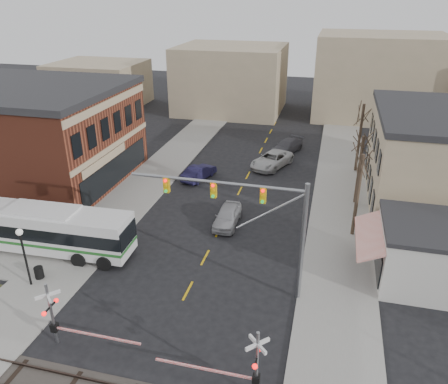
# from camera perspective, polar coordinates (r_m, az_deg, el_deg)

# --- Properties ---
(ground) EXTENTS (160.00, 160.00, 0.00)m
(ground) POSITION_cam_1_polar(r_m,az_deg,el_deg) (27.87, -6.10, -15.17)
(ground) COLOR black
(ground) RESTS_ON ground
(sidewalk_west) EXTENTS (5.00, 60.00, 0.12)m
(sidewalk_west) POSITION_cam_1_polar(r_m,az_deg,el_deg) (46.98, -8.79, 2.42)
(sidewalk_west) COLOR gray
(sidewalk_west) RESTS_ON ground
(sidewalk_east) EXTENTS (5.00, 60.00, 0.12)m
(sidewalk_east) POSITION_cam_1_polar(r_m,az_deg,el_deg) (43.65, 14.93, 0.01)
(sidewalk_east) COLOR gray
(sidewalk_east) RESTS_ON ground
(awning_shop) EXTENTS (9.74, 6.20, 4.30)m
(awning_shop) POSITION_cam_1_polar(r_m,az_deg,el_deg) (32.11, 26.76, -7.36)
(awning_shop) COLOR beige
(awning_shop) RESTS_ON ground
(tree_east_a) EXTENTS (0.28, 0.28, 6.75)m
(tree_east_a) POSITION_cam_1_polar(r_m,az_deg,el_deg) (35.01, 17.04, -0.46)
(tree_east_a) COLOR #382B21
(tree_east_a) RESTS_ON sidewalk_east
(tree_east_b) EXTENTS (0.28, 0.28, 6.30)m
(tree_east_b) POSITION_cam_1_polar(r_m,az_deg,el_deg) (40.63, 17.22, 2.76)
(tree_east_b) COLOR #382B21
(tree_east_b) RESTS_ON sidewalk_east
(tree_east_c) EXTENTS (0.28, 0.28, 7.20)m
(tree_east_c) POSITION_cam_1_polar(r_m,az_deg,el_deg) (48.04, 17.28, 6.73)
(tree_east_c) COLOR #382B21
(tree_east_c) RESTS_ON sidewalk_east
(transit_bus) EXTENTS (13.19, 3.30, 3.37)m
(transit_bus) POSITION_cam_1_polar(r_m,az_deg,el_deg) (34.77, -22.31, -4.46)
(transit_bus) COLOR silver
(transit_bus) RESTS_ON ground
(traffic_signal_mast) EXTENTS (10.89, 0.30, 8.00)m
(traffic_signal_mast) POSITION_cam_1_polar(r_m,az_deg,el_deg) (26.15, 4.07, -2.69)
(traffic_signal_mast) COLOR gray
(traffic_signal_mast) RESTS_ON ground
(rr_crossing_west) EXTENTS (5.60, 1.36, 4.00)m
(rr_crossing_west) POSITION_cam_1_polar(r_m,az_deg,el_deg) (25.93, -20.77, -14.92)
(rr_crossing_west) COLOR gray
(rr_crossing_west) RESTS_ON ground
(rr_crossing_east) EXTENTS (5.60, 1.36, 4.00)m
(rr_crossing_east) POSITION_cam_1_polar(r_m,az_deg,el_deg) (22.01, 3.12, -21.53)
(rr_crossing_east) COLOR gray
(rr_crossing_east) RESTS_ON ground
(street_lamp) EXTENTS (0.44, 0.44, 4.22)m
(street_lamp) POSITION_cam_1_polar(r_m,az_deg,el_deg) (30.67, -24.84, -6.34)
(street_lamp) COLOR black
(street_lamp) RESTS_ON sidewalk_west
(trash_bin) EXTENTS (0.60, 0.60, 0.81)m
(trash_bin) POSITION_cam_1_polar(r_m,az_deg,el_deg) (32.47, -23.01, -9.65)
(trash_bin) COLOR black
(trash_bin) RESTS_ON sidewalk_west
(car_a) EXTENTS (1.88, 4.56, 1.55)m
(car_a) POSITION_cam_1_polar(r_m,az_deg,el_deg) (36.30, 0.44, -3.14)
(car_a) COLOR #98989C
(car_a) RESTS_ON ground
(car_b) EXTENTS (2.81, 4.79, 1.49)m
(car_b) POSITION_cam_1_polar(r_m,az_deg,el_deg) (44.99, -3.29, 2.58)
(car_b) COLOR #191638
(car_b) RESTS_ON ground
(car_c) EXTENTS (4.69, 6.45, 1.63)m
(car_c) POSITION_cam_1_polar(r_m,az_deg,el_deg) (48.32, 6.26, 4.19)
(car_c) COLOR #B6B6B6
(car_c) RESTS_ON ground
(car_d) EXTENTS (4.02, 5.55, 1.49)m
(car_d) POSITION_cam_1_polar(r_m,az_deg,el_deg) (53.10, 8.21, 5.94)
(car_d) COLOR #46454B
(car_d) RESTS_ON ground
(pedestrian_near) EXTENTS (0.54, 0.69, 1.68)m
(pedestrian_near) POSITION_cam_1_polar(r_m,az_deg,el_deg) (32.74, -18.03, -7.56)
(pedestrian_near) COLOR #554B44
(pedestrian_near) RESTS_ON sidewalk_west
(pedestrian_far) EXTENTS (0.86, 0.94, 1.56)m
(pedestrian_far) POSITION_cam_1_polar(r_m,az_deg,el_deg) (36.23, -17.32, -4.23)
(pedestrian_far) COLOR #374061
(pedestrian_far) RESTS_ON sidewalk_west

